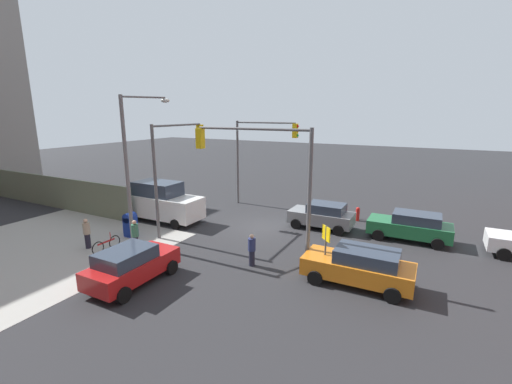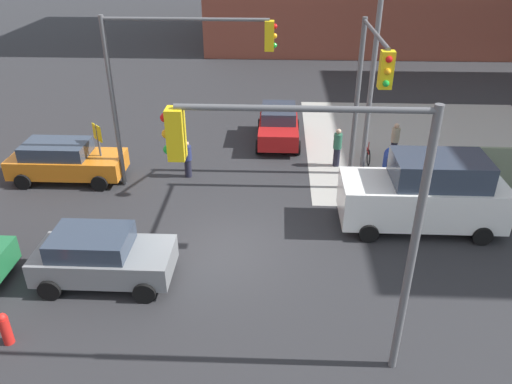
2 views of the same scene
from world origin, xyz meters
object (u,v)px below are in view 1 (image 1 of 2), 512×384
Objects in this scene: traffic_signal_ne_corner at (175,156)px; sedan_red at (131,265)px; sedan_orange at (360,266)px; pedestrian_waiting at (87,233)px; pedestrian_crossing at (252,249)px; traffic_signal_se_corner at (260,147)px; coupe_gray at (323,215)px; bicycle_leaning_on_fence at (107,245)px; sedan_green at (411,226)px; traffic_signal_nw_corner at (261,167)px; mailbox_blue at (130,224)px; pedestrian_walking_north at (135,235)px; street_lamp_corner at (133,159)px; van_white_delivery at (162,202)px; fire_hydrant at (358,214)px.

traffic_signal_ne_corner is 7.86m from sedan_red.
sedan_orange is 2.72× the size of pedestrian_waiting.
pedestrian_crossing is at bearing 151.52° from pedestrian_waiting.
pedestrian_crossing is (4.88, 0.48, -0.03)m from sedan_orange.
traffic_signal_se_corner reaches higher than sedan_red.
coupe_gray reaches higher than pedestrian_crossing.
traffic_signal_se_corner reaches higher than coupe_gray.
traffic_signal_ne_corner reaches higher than bicycle_leaning_on_fence.
bicycle_leaning_on_fence is at bearing 147.10° from pedestrian_waiting.
sedan_green is 2.52× the size of bicycle_leaning_on_fence.
sedan_orange is (-4.75, 0.22, -3.83)m from traffic_signal_nw_corner.
sedan_red is at bearing 27.03° from sedan_orange.
sedan_orange is (-13.08, -0.28, 0.08)m from mailbox_blue.
pedestrian_walking_north is at bearing -153.54° from bicycle_leaning_on_fence.
traffic_signal_nw_corner reaches higher than mailbox_blue.
pedestrian_walking_north is at bearing 47.11° from coupe_gray.
street_lamp_corner is 5.26m from van_white_delivery.
traffic_signal_nw_corner is 7.64m from pedestrian_walking_north.
sedan_green is 14.93m from sedan_red.
van_white_delivery is at bearing -24.33° from traffic_signal_ne_corner.
sedan_green is 17.83m from pedestrian_waiting.
pedestrian_crossing is 6.34m from pedestrian_walking_north.
traffic_signal_nw_corner is at bearing 78.71° from coupe_gray.
fire_hydrant is 16.55m from pedestrian_waiting.
sedan_red is at bearing 63.29° from fire_hydrant.
street_lamp_corner is at bearing 127.90° from pedestrian_crossing.
sedan_red is at bearing 132.88° from street_lamp_corner.
sedan_red is (-0.88, 13.59, -3.77)m from traffic_signal_se_corner.
traffic_signal_nw_corner is at bearing -2.65° from sedan_orange.
pedestrian_walking_north reaches higher than pedestrian_waiting.
sedan_green is at bearing -6.14° from pedestrian_crossing.
coupe_gray is 0.73× the size of van_white_delivery.
sedan_green is at bearing 59.40° from pedestrian_walking_north.
pedestrian_waiting is at bearing 48.03° from street_lamp_corner.
traffic_signal_ne_corner is at bearing -14.62° from traffic_signal_nw_corner.
coupe_gray is 12.58m from bicycle_leaning_on_fence.
traffic_signal_se_corner is at bearing -104.05° from street_lamp_corner.
street_lamp_corner reaches higher than sedan_green.
pedestrian_walking_north is at bearing 117.53° from van_white_delivery.
coupe_gray reaches higher than bicycle_leaning_on_fence.
pedestrian_crossing is at bearing -177.89° from street_lamp_corner.
sedan_orange reaches higher than fire_hydrant.
sedan_orange is 12.73m from bicycle_leaning_on_fence.
pedestrian_waiting is at bearing 63.57° from traffic_signal_ne_corner.
sedan_orange is at bearing 34.76° from pedestrian_walking_north.
street_lamp_corner is 4.72m from bicycle_leaning_on_fence.
traffic_signal_ne_corner is 3.94× the size of pedestrian_waiting.
traffic_signal_nw_corner is at bearing -129.71° from sedan_red.
mailbox_blue is 0.82× the size of bicycle_leaning_on_fence.
traffic_signal_se_corner and traffic_signal_ne_corner have the same top height.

